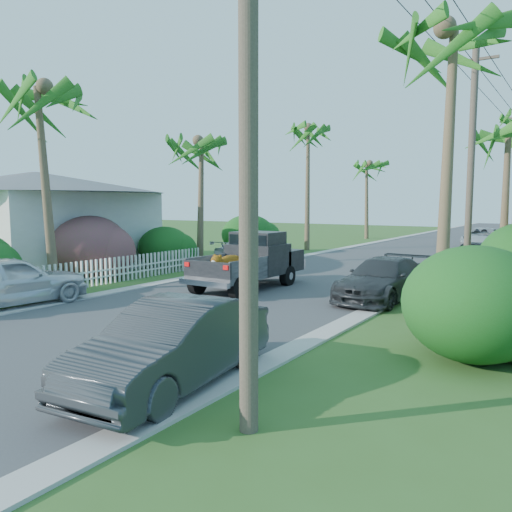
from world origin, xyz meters
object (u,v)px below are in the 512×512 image
Objects in this scene: palm_l_b at (200,141)px; palm_r_a at (453,29)px; parked_car_rf at (472,255)px; palm_l_a at (42,89)px; parked_car_rm at (383,280)px; palm_l_d at (367,164)px; palm_r_b at (509,131)px; utility_pole_a at (248,87)px; parked_car_lf at (254,252)px; utility_pole_b at (471,164)px; pickup_truck at (254,260)px; house_left at (37,223)px; parked_car_rd at (483,238)px; parked_car_ln at (8,281)px; palm_l_c at (308,129)px; parked_car_rn at (174,345)px.

palm_r_a reaches higher than palm_l_b.
palm_l_b reaches higher than parked_car_rf.
palm_l_a is 9.05m from palm_l_b.
parked_car_rm is 28.61m from palm_l_d.
parked_car_rm is at bearing -110.41° from palm_r_b.
utility_pole_a reaches higher than parked_car_rf.
parked_car_lf is at bearing -153.92° from parked_car_rf.
parked_car_rf is at bearing 25.71° from palm_l_b.
palm_r_b is at bearing 63.43° from utility_pole_b.
house_left is (-12.19, -0.76, 1.11)m from pickup_truck.
parked_car_rd is 28.93m from palm_l_a.
palm_l_d is 0.89× the size of palm_r_a.
parked_car_rd is 12.46m from palm_l_d.
palm_l_d is at bearing 90.55° from palm_l_a.
palm_l_d is (-11.50, 16.32, 5.79)m from parked_car_rf.
palm_r_b reaches higher than parked_car_ln.
palm_r_a reaches higher than parked_car_ln.
parked_car_rf is 11.90m from parked_car_rd.
parked_car_rf is at bearing -84.40° from parked_car_rd.
parked_car_lf is at bearing -78.74° from palm_l_c.
parked_car_rn is 0.57× the size of palm_l_d.
parked_car_rf is (5.81, 9.92, -0.35)m from pickup_truck.
parked_car_ln is at bearing -87.41° from palm_l_d.
house_left is at bearing -141.12° from palm_l_b.
utility_pole_b is at bearing 90.00° from utility_pole_a.
palm_l_b is (-0.60, 9.00, -0.79)m from palm_l_a.
palm_l_b is at bearing -121.87° from parked_car_rd.
palm_l_a is (-11.20, -14.68, 6.28)m from parked_car_rf.
palm_l_b is (-1.80, 11.21, 5.36)m from parked_car_ln.
parked_car_ln is 12.12m from parked_car_lf.
parked_car_rn reaches higher than parked_car_lf.
parked_car_rd is 0.58× the size of palm_r_a.
palm_r_a is (7.11, -1.76, 6.41)m from pickup_truck.
palm_r_a reaches higher than parked_car_lf.
utility_pole_a is at bearing -64.20° from palm_l_c.
parked_car_rn is 0.49× the size of utility_pole_a.
parked_car_rf is 0.81× the size of parked_car_lf.
parked_car_rd is 24.59m from palm_r_a.
utility_pole_a is (1.59, -10.03, 3.93)m from parked_car_rm.
palm_l_c reaches higher than palm_r_a.
parked_car_ln is at bearing -107.83° from parked_car_rd.
palm_l_b is at bearing 21.09° from parked_car_lf.
parked_car_rd is 1.06× the size of parked_car_lf.
utility_pole_b is at bearing 39.27° from pickup_truck.
parked_car_rf is 14.20m from palm_l_b.
utility_pole_a is (12.10, -36.00, -1.84)m from palm_l_d.
parked_car_rd is at bearing -100.18° from parked_car_ln.
parked_car_rd is 28.00m from house_left.
palm_r_a is at bearing -84.60° from parked_car_rd.
house_left is (-17.01, -1.03, 1.45)m from parked_car_rm.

